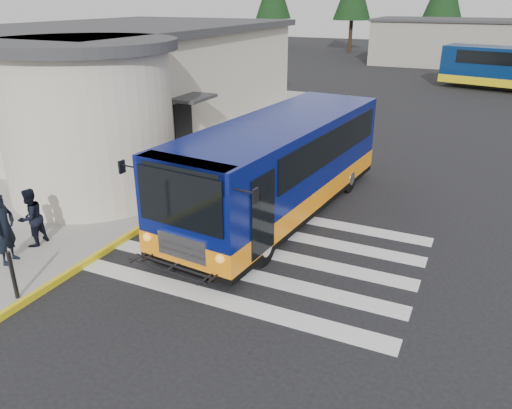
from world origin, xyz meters
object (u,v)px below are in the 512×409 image
at_px(transit_bus, 279,170).
at_px(bollard, 13,275).
at_px(pedestrian_b, 31,217).
at_px(pedestrian_a, 5,229).

relative_size(transit_bus, bollard, 9.33).
bearing_deg(pedestrian_b, bollard, 36.36).
distance_m(transit_bus, pedestrian_a, 7.44).
height_order(pedestrian_b, bollard, pedestrian_b).
xyz_separation_m(pedestrian_b, bollard, (1.63, -1.99, -0.21)).
height_order(pedestrian_a, pedestrian_b, pedestrian_a).
distance_m(transit_bus, bollard, 7.63).
height_order(transit_bus, pedestrian_b, transit_bus).
height_order(transit_bus, bollard, transit_bus).
distance_m(pedestrian_a, bollard, 1.82).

